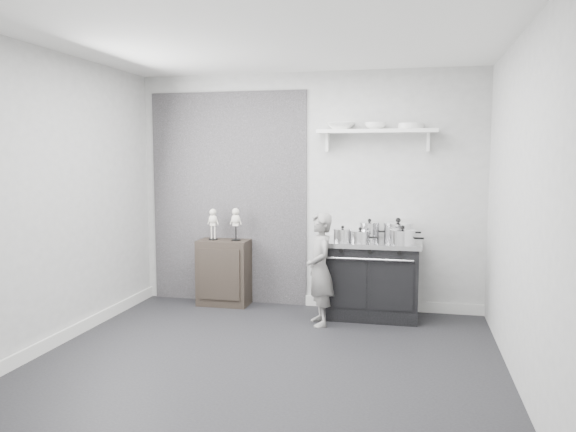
{
  "coord_description": "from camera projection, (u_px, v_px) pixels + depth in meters",
  "views": [
    {
      "loc": [
        1.2,
        -4.57,
        1.74
      ],
      "look_at": [
        -0.03,
        0.95,
        1.14
      ],
      "focal_mm": 35.0,
      "sensor_mm": 36.0,
      "label": 1
    }
  ],
  "objects": [
    {
      "name": "skeleton_torso",
      "position": [
        236.0,
        222.0,
        6.51
      ],
      "size": [
        0.12,
        0.08,
        0.44
      ],
      "primitive_type": null,
      "color": "beige",
      "rests_on": "side_cabinet"
    },
    {
      "name": "stove",
      "position": [
        372.0,
        278.0,
        6.1
      ],
      "size": [
        1.05,
        0.65,
        0.84
      ],
      "color": "black",
      "rests_on": "ground"
    },
    {
      "name": "side_cabinet",
      "position": [
        224.0,
        272.0,
        6.61
      ],
      "size": [
        0.59,
        0.35,
        0.77
      ],
      "primitive_type": "cube",
      "color": "black",
      "rests_on": "ground"
    },
    {
      "name": "wall_shelf",
      "position": [
        377.0,
        132.0,
        6.12
      ],
      "size": [
        1.3,
        0.26,
        0.24
      ],
      "color": "white",
      "rests_on": "room_shell"
    },
    {
      "name": "room_shell",
      "position": [
        262.0,
        169.0,
        4.87
      ],
      "size": [
        4.02,
        3.62,
        2.71
      ],
      "color": "#9F9F9C",
      "rests_on": "ground"
    },
    {
      "name": "pot_front_right",
      "position": [
        402.0,
        237.0,
        5.78
      ],
      "size": [
        0.35,
        0.26,
        0.2
      ],
      "color": "silver",
      "rests_on": "stove"
    },
    {
      "name": "pot_back_left",
      "position": [
        369.0,
        230.0,
        6.19
      ],
      "size": [
        0.32,
        0.23,
        0.22
      ],
      "color": "silver",
      "rests_on": "stove"
    },
    {
      "name": "plate_stack",
      "position": [
        411.0,
        126.0,
        6.03
      ],
      "size": [
        0.28,
        0.28,
        0.06
      ],
      "primitive_type": "cylinder",
      "color": "silver",
      "rests_on": "wall_shelf"
    },
    {
      "name": "skeleton_full",
      "position": [
        213.0,
        222.0,
        6.57
      ],
      "size": [
        0.12,
        0.08,
        0.42
      ],
      "primitive_type": null,
      "color": "beige",
      "rests_on": "side_cabinet"
    },
    {
      "name": "bowl_large",
      "position": [
        341.0,
        126.0,
        6.2
      ],
      "size": [
        0.32,
        0.32,
        0.08
      ],
      "primitive_type": "imported",
      "color": "white",
      "rests_on": "wall_shelf"
    },
    {
      "name": "ground",
      "position": [
        268.0,
        358.0,
        4.88
      ],
      "size": [
        4.0,
        4.0,
        0.0
      ],
      "primitive_type": "plane",
      "color": "black",
      "rests_on": "ground"
    },
    {
      "name": "pot_back_right",
      "position": [
        398.0,
        231.0,
        6.11
      ],
      "size": [
        0.41,
        0.32,
        0.24
      ],
      "color": "silver",
      "rests_on": "stove"
    },
    {
      "name": "pot_front_left",
      "position": [
        343.0,
        235.0,
        6.01
      ],
      "size": [
        0.28,
        0.2,
        0.17
      ],
      "color": "silver",
      "rests_on": "stove"
    },
    {
      "name": "bowl_small",
      "position": [
        375.0,
        126.0,
        6.11
      ],
      "size": [
        0.23,
        0.23,
        0.07
      ],
      "primitive_type": "imported",
      "color": "white",
      "rests_on": "wall_shelf"
    },
    {
      "name": "child",
      "position": [
        320.0,
        269.0,
        5.79
      ],
      "size": [
        0.43,
        0.5,
        1.17
      ],
      "primitive_type": "imported",
      "rotation": [
        0.0,
        0.0,
        -1.17
      ],
      "color": "slate",
      "rests_on": "ground"
    },
    {
      "name": "pot_front_center",
      "position": [
        360.0,
        236.0,
        5.94
      ],
      "size": [
        0.3,
        0.21,
        0.16
      ],
      "color": "silver",
      "rests_on": "stove"
    }
  ]
}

